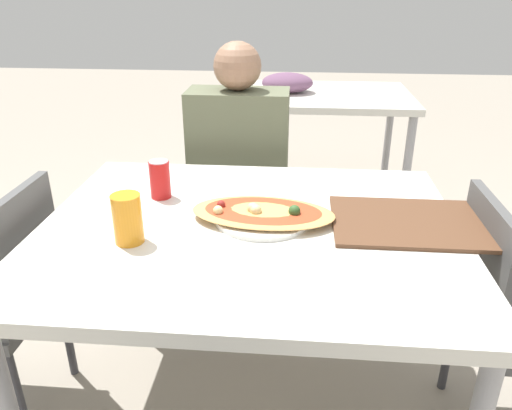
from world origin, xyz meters
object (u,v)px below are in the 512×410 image
chair_far_seated (242,196)px  pizza_main (263,214)px  person_seated (238,161)px  drink_glass (128,219)px  dining_table (250,245)px  soda_can (160,179)px

chair_far_seated → pizza_main: chair_far_seated is taller
person_seated → pizza_main: person_seated is taller
person_seated → drink_glass: bearing=76.8°
pizza_main → drink_glass: 0.39m
chair_far_seated → drink_glass: bearing=78.2°
dining_table → soda_can: 0.38m
soda_can → person_seated: bearing=70.3°
soda_can → chair_far_seated: bearing=73.4°
person_seated → soda_can: bearing=70.3°
pizza_main → drink_glass: (-0.35, -0.17, 0.05)m
chair_far_seated → soda_can: 0.75m
dining_table → chair_far_seated: bearing=98.1°
dining_table → soda_can: soda_can is taller
chair_far_seated → person_seated: 0.24m
chair_far_seated → pizza_main: bearing=101.1°
dining_table → drink_glass: (-0.32, -0.13, 0.14)m
person_seated → pizza_main: size_ratio=2.66×
pizza_main → drink_glass: bearing=-154.7°
chair_far_seated → pizza_main: size_ratio=1.87×
dining_table → drink_glass: bearing=-158.2°
drink_glass → pizza_main: bearing=25.3°
pizza_main → drink_glass: drink_glass is taller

